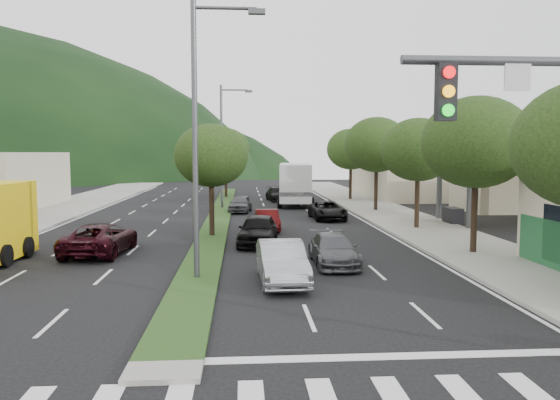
{
  "coord_description": "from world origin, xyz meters",
  "views": [
    {
      "loc": [
        1.66,
        -11.55,
        4.6
      ],
      "look_at": [
        3.21,
        10.75,
        2.64
      ],
      "focal_mm": 35.0,
      "sensor_mm": 36.0,
      "label": 1
    }
  ],
  "objects": [
    {
      "name": "ground",
      "position": [
        0.0,
        0.0,
        0.0
      ],
      "size": [
        160.0,
        160.0,
        0.0
      ],
      "primitive_type": "plane",
      "color": "black",
      "rests_on": "ground"
    },
    {
      "name": "sidewalk_right",
      "position": [
        12.5,
        25.0,
        0.07
      ],
      "size": [
        5.0,
        90.0,
        0.15
      ],
      "primitive_type": "cube",
      "color": "gray",
      "rests_on": "ground"
    },
    {
      "name": "sidewalk_left",
      "position": [
        -13.0,
        25.0,
        0.07
      ],
      "size": [
        6.0,
        90.0,
        0.15
      ],
      "primitive_type": "cube",
      "color": "gray",
      "rests_on": "ground"
    },
    {
      "name": "median",
      "position": [
        0.0,
        28.0,
        0.06
      ],
      "size": [
        1.6,
        56.0,
        0.12
      ],
      "primitive_type": "cube",
      "color": "#203C16",
      "rests_on": "ground"
    },
    {
      "name": "gas_canopy",
      "position": [
        19.0,
        22.0,
        4.65
      ],
      "size": [
        12.2,
        8.2,
        5.25
      ],
      "color": "silver",
      "rests_on": "ground"
    },
    {
      "name": "bldg_right_far",
      "position": [
        19.5,
        44.0,
        2.6
      ],
      "size": [
        10.0,
        16.0,
        5.2
      ],
      "primitive_type": "cube",
      "color": "beige",
      "rests_on": "ground"
    },
    {
      "name": "tree_r_b",
      "position": [
        12.0,
        12.0,
        5.04
      ],
      "size": [
        4.8,
        4.8,
        6.94
      ],
      "color": "black",
      "rests_on": "sidewalk_right"
    },
    {
      "name": "tree_r_c",
      "position": [
        12.0,
        20.0,
        4.75
      ],
      "size": [
        4.4,
        4.4,
        6.48
      ],
      "color": "black",
      "rests_on": "sidewalk_right"
    },
    {
      "name": "tree_r_d",
      "position": [
        12.0,
        30.0,
        5.18
      ],
      "size": [
        5.0,
        5.0,
        7.17
      ],
      "color": "black",
      "rests_on": "sidewalk_right"
    },
    {
      "name": "tree_r_e",
      "position": [
        12.0,
        40.0,
        4.89
      ],
      "size": [
        4.6,
        4.6,
        6.71
      ],
      "color": "black",
      "rests_on": "sidewalk_right"
    },
    {
      "name": "tree_med_near",
      "position": [
        0.0,
        18.0,
        4.43
      ],
      "size": [
        4.0,
        4.0,
        6.02
      ],
      "color": "black",
      "rests_on": "median"
    },
    {
      "name": "tree_med_far",
      "position": [
        0.0,
        44.0,
        5.01
      ],
      "size": [
        4.8,
        4.8,
        6.94
      ],
      "color": "black",
      "rests_on": "median"
    },
    {
      "name": "streetlight_near",
      "position": [
        0.21,
        8.0,
        5.58
      ],
      "size": [
        2.6,
        0.25,
        10.0
      ],
      "color": "#47494C",
      "rests_on": "ground"
    },
    {
      "name": "streetlight_mid",
      "position": [
        0.21,
        33.0,
        5.58
      ],
      "size": [
        2.6,
        0.25,
        10.0
      ],
      "color": "#47494C",
      "rests_on": "ground"
    },
    {
      "name": "sedan_silver",
      "position": [
        3.03,
        7.37,
        0.73
      ],
      "size": [
        1.74,
        4.5,
        1.46
      ],
      "primitive_type": "imported",
      "rotation": [
        0.0,
        0.0,
        0.04
      ],
      "color": "#A1A3A8",
      "rests_on": "ground"
    },
    {
      "name": "suv_maroon",
      "position": [
        -4.76,
        13.34,
        0.71
      ],
      "size": [
        2.74,
        5.29,
        1.42
      ],
      "primitive_type": "imported",
      "rotation": [
        0.0,
        0.0,
        3.07
      ],
      "color": "black",
      "rests_on": "ground"
    },
    {
      "name": "car_queue_a",
      "position": [
        2.42,
        15.31,
        0.76
      ],
      "size": [
        2.32,
        4.64,
        1.52
      ],
      "primitive_type": "imported",
      "rotation": [
        0.0,
        0.0,
        -0.12
      ],
      "color": "black",
      "rests_on": "ground"
    },
    {
      "name": "car_queue_b",
      "position": [
        5.38,
        10.31,
        0.62
      ],
      "size": [
        1.74,
        4.27,
        1.24
      ],
      "primitive_type": "imported",
      "rotation": [
        0.0,
        0.0,
        0.0
      ],
      "color": "#4B4C50",
      "rests_on": "ground"
    },
    {
      "name": "car_queue_c",
      "position": [
        3.11,
        20.31,
        0.61
      ],
      "size": [
        1.43,
        3.75,
        1.22
      ],
      "primitive_type": "imported",
      "rotation": [
        0.0,
        0.0,
        0.04
      ],
      "color": "#470B0C",
      "rests_on": "ground"
    },
    {
      "name": "car_queue_d",
      "position": [
        7.48,
        25.31,
        0.63
      ],
      "size": [
        2.31,
        4.64,
        1.26
      ],
      "primitive_type": "imported",
      "rotation": [
        0.0,
        0.0,
        0.05
      ],
      "color": "black",
      "rests_on": "ground"
    },
    {
      "name": "car_queue_e",
      "position": [
        1.5,
        30.31,
        0.66
      ],
      "size": [
        2.03,
        4.02,
        1.31
      ],
      "primitive_type": "imported",
      "rotation": [
        0.0,
        0.0,
        -0.13
      ],
      "color": "#4C4C51",
      "rests_on": "ground"
    },
    {
      "name": "car_queue_f",
      "position": [
        4.98,
        40.1,
        0.64
      ],
      "size": [
        2.28,
        4.58,
        1.28
      ],
      "primitive_type": "imported",
      "rotation": [
        0.0,
        0.0,
        0.11
      ],
      "color": "black",
      "rests_on": "ground"
    },
    {
      "name": "motorhome",
      "position": [
        6.31,
        36.32,
        1.91
      ],
      "size": [
        3.63,
        9.56,
        3.59
      ],
      "rotation": [
        0.0,
        0.0,
        -0.08
      ],
      "color": "silver",
      "rests_on": "ground"
    }
  ]
}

